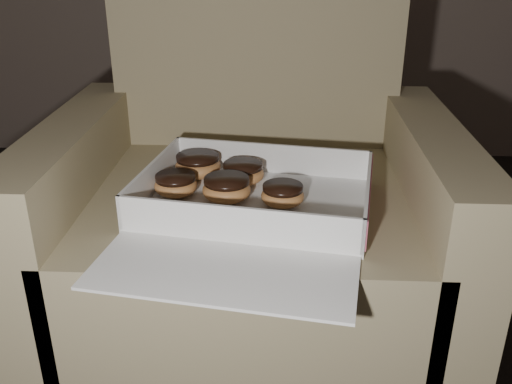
% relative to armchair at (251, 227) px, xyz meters
% --- Properties ---
extents(armchair, '(0.81, 0.68, 0.85)m').
position_rel_armchair_xyz_m(armchair, '(0.00, 0.00, 0.00)').
color(armchair, '#827353').
rests_on(armchair, floor).
extents(bakery_box, '(0.47, 0.53, 0.07)m').
position_rel_armchair_xyz_m(bakery_box, '(0.01, -0.17, 0.13)').
color(bakery_box, white).
rests_on(bakery_box, armchair).
extents(donut_a, '(0.09, 0.09, 0.04)m').
position_rel_armchair_xyz_m(donut_a, '(-0.04, -0.12, 0.14)').
color(donut_a, '#D18A49').
rests_on(donut_a, bakery_box).
extents(donut_b, '(0.08, 0.08, 0.04)m').
position_rel_armchair_xyz_m(donut_b, '(0.06, -0.14, 0.14)').
color(donut_b, '#D18A49').
rests_on(donut_b, bakery_box).
extents(donut_c, '(0.09, 0.09, 0.05)m').
position_rel_armchair_xyz_m(donut_c, '(-0.11, -0.01, 0.14)').
color(donut_c, '#D18A49').
rests_on(donut_c, bakery_box).
extents(donut_d, '(0.08, 0.08, 0.04)m').
position_rel_armchair_xyz_m(donut_d, '(-0.14, -0.10, 0.14)').
color(donut_d, '#D18A49').
rests_on(donut_d, bakery_box).
extents(donut_e, '(0.08, 0.08, 0.04)m').
position_rel_armchair_xyz_m(donut_e, '(-0.01, -0.04, 0.14)').
color(donut_e, '#D18A49').
rests_on(donut_e, bakery_box).
extents(crumb_a, '(0.01, 0.01, 0.00)m').
position_rel_armchair_xyz_m(crumb_a, '(-0.13, -0.23, 0.12)').
color(crumb_a, black).
rests_on(crumb_a, bakery_box).
extents(crumb_b, '(0.01, 0.01, 0.00)m').
position_rel_armchair_xyz_m(crumb_b, '(-0.10, -0.20, 0.12)').
color(crumb_b, black).
rests_on(crumb_b, bakery_box).
extents(crumb_c, '(0.01, 0.01, 0.00)m').
position_rel_armchair_xyz_m(crumb_c, '(-0.13, -0.12, 0.12)').
color(crumb_c, black).
rests_on(crumb_c, bakery_box).
extents(crumb_d, '(0.01, 0.01, 0.00)m').
position_rel_armchair_xyz_m(crumb_d, '(0.09, -0.23, 0.12)').
color(crumb_d, black).
rests_on(crumb_d, bakery_box).
extents(crumb_e, '(0.01, 0.01, 0.00)m').
position_rel_armchair_xyz_m(crumb_e, '(-0.02, -0.21, 0.12)').
color(crumb_e, black).
rests_on(crumb_e, bakery_box).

